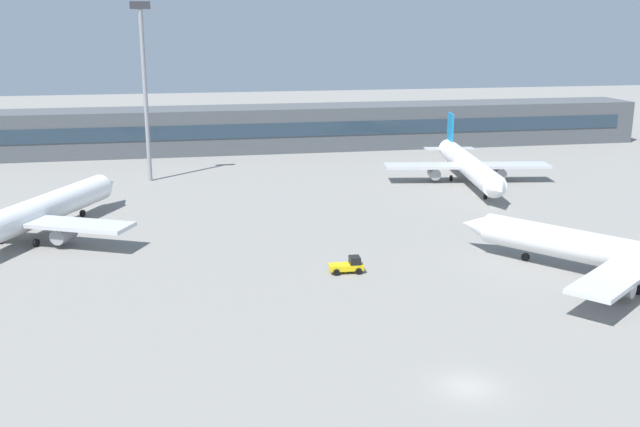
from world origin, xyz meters
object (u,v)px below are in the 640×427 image
Objects in this scene: baggage_tug_yellow at (349,265)px; floodlight_tower_west at (145,81)px; airplane_near at (628,256)px; airplane_mid at (27,216)px; airplane_far at (469,166)px.

baggage_tug_yellow is 58.77m from floodlight_tower_west.
airplane_mid reaches higher than airplane_near.
baggage_tug_yellow is at bearing -28.20° from airplane_mid.
airplane_mid is at bearing -162.32° from airplane_far.
airplane_far reaches higher than airplane_near.
baggage_tug_yellow is at bearing 162.25° from airplane_near.
airplane_near is 0.85× the size of airplane_mid.
airplane_mid is at bearing -112.15° from floodlight_tower_west.
floodlight_tower_west is at bearing 67.85° from airplane_mid.
airplane_near is 68.46m from airplane_mid.
floodlight_tower_west is (13.42, 32.97, 13.56)m from airplane_mid.
airplane_near is at bearing -93.20° from airplane_far.
airplane_near is 8.83× the size of baggage_tug_yellow.
airplane_mid is at bearing 156.10° from airplane_near.
airplane_far is at bearing 17.68° from airplane_mid.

